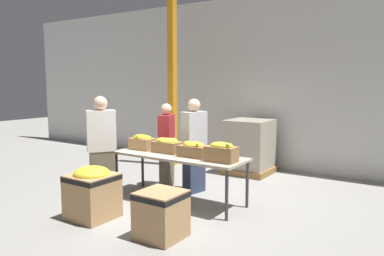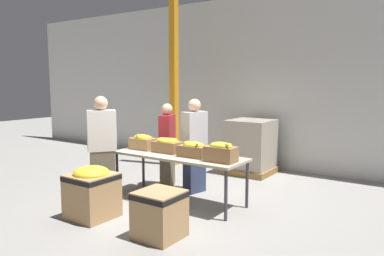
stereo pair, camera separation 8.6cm
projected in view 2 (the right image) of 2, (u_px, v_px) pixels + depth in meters
ground_plane at (179, 201)px, 6.34m from camera, size 30.00×30.00×0.00m
wall_back at (260, 82)px, 8.75m from camera, size 16.00×0.08×4.00m
sorting_table at (179, 158)px, 6.25m from camera, size 2.32×0.81×0.80m
banana_box_0 at (143, 142)px, 6.72m from camera, size 0.45×0.29×0.28m
banana_box_1 at (167, 145)px, 6.42m from camera, size 0.49×0.29×0.25m
banana_box_2 at (194, 149)px, 6.05m from camera, size 0.48×0.31×0.27m
banana_box_3 at (221, 152)px, 5.67m from camera, size 0.47×0.28×0.31m
volunteer_0 at (167, 146)px, 7.15m from camera, size 0.35×0.48×1.60m
volunteer_1 at (102, 148)px, 6.39m from camera, size 0.47×0.52×1.77m
volunteer_2 at (194, 146)px, 6.76m from camera, size 0.32×0.50×1.71m
donation_bin_0 at (92, 190)px, 5.53m from camera, size 0.63×0.63×0.78m
donation_bin_1 at (160, 213)px, 4.82m from camera, size 0.55×0.55×0.62m
support_pillar at (174, 82)px, 8.86m from camera, size 0.16×0.16×4.00m
pallet_stack_0 at (251, 147)px, 8.22m from camera, size 0.98×0.98×1.18m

